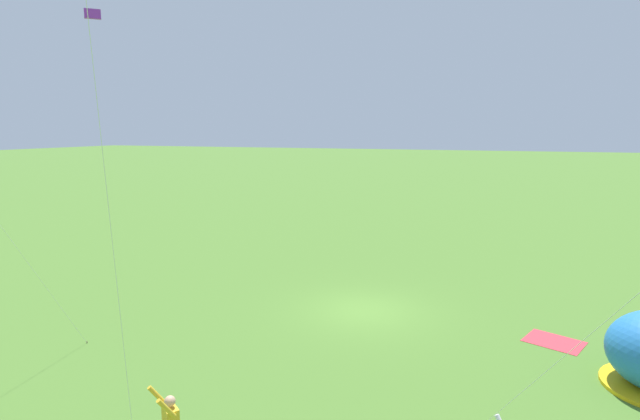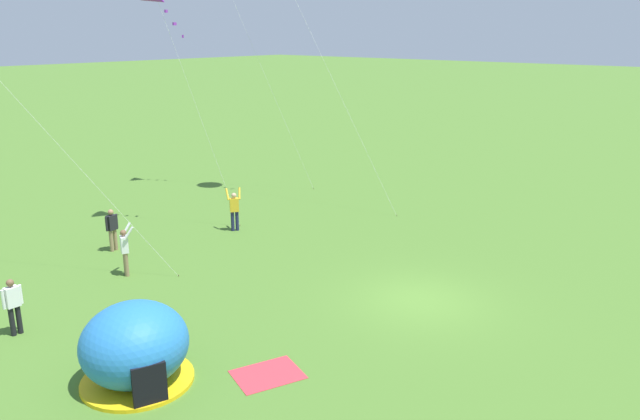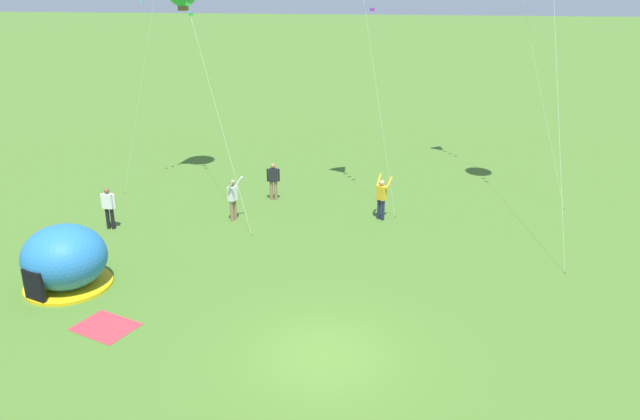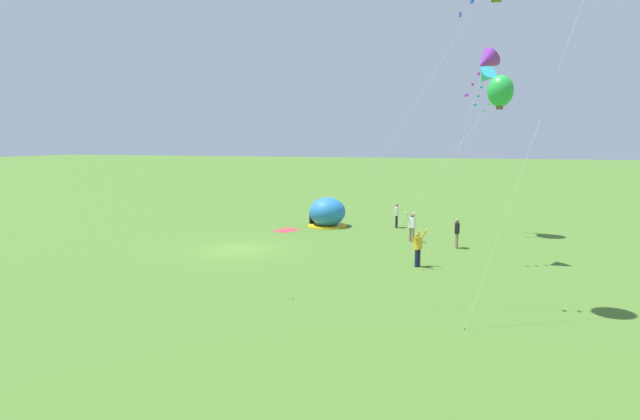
{
  "view_description": "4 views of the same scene",
  "coord_description": "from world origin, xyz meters",
  "px_view_note": "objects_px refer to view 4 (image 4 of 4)",
  "views": [
    {
      "loc": [
        -4.69,
        17.5,
        6.81
      ],
      "look_at": [
        1.66,
        0.41,
        3.84
      ],
      "focal_mm": 28.0,
      "sensor_mm": 36.0,
      "label": 1
    },
    {
      "loc": [
        -16.5,
        -9.62,
        8.54
      ],
      "look_at": [
        -0.26,
        4.08,
        2.39
      ],
      "focal_mm": 35.0,
      "sensor_mm": 36.0,
      "label": 2
    },
    {
      "loc": [
        1.74,
        -14.22,
        9.63
      ],
      "look_at": [
        -0.75,
        4.9,
        2.31
      ],
      "focal_mm": 35.0,
      "sensor_mm": 36.0,
      "label": 3
    },
    {
      "loc": [
        25.43,
        12.16,
        6.19
      ],
      "look_at": [
        0.1,
        4.88,
        2.48
      ],
      "focal_mm": 28.0,
      "sensor_mm": 36.0,
      "label": 4
    }
  ],
  "objects_px": {
    "person_near_tent": "(457,232)",
    "popup_tent": "(327,213)",
    "kite_purple": "(485,62)",
    "kite_green": "(500,91)",
    "kite_cyan": "(485,77)",
    "person_center_field": "(412,226)",
    "person_flying_kite": "(418,247)",
    "person_far_back": "(397,214)"
  },
  "relations": [
    {
      "from": "person_near_tent",
      "to": "popup_tent",
      "type": "bearing_deg",
      "value": -119.06
    },
    {
      "from": "kite_purple",
      "to": "kite_green",
      "type": "xyz_separation_m",
      "value": [
        -7.99,
        1.22,
        -0.66
      ]
    },
    {
      "from": "popup_tent",
      "to": "kite_cyan",
      "type": "relative_size",
      "value": 0.26
    },
    {
      "from": "person_center_field",
      "to": "kite_cyan",
      "type": "xyz_separation_m",
      "value": [
        -3.79,
        3.97,
        9.17
      ]
    },
    {
      "from": "person_center_field",
      "to": "person_flying_kite",
      "type": "distance_m",
      "value": 6.14
    },
    {
      "from": "kite_purple",
      "to": "kite_green",
      "type": "distance_m",
      "value": 8.11
    },
    {
      "from": "person_center_field",
      "to": "person_near_tent",
      "type": "relative_size",
      "value": 1.1
    },
    {
      "from": "person_near_tent",
      "to": "kite_purple",
      "type": "distance_m",
      "value": 9.65
    },
    {
      "from": "popup_tent",
      "to": "kite_cyan",
      "type": "height_order",
      "value": "kite_cyan"
    },
    {
      "from": "person_near_tent",
      "to": "kite_purple",
      "type": "xyz_separation_m",
      "value": [
        3.6,
        1.02,
        8.9
      ]
    },
    {
      "from": "kite_purple",
      "to": "person_far_back",
      "type": "bearing_deg",
      "value": -151.01
    },
    {
      "from": "person_center_field",
      "to": "person_flying_kite",
      "type": "xyz_separation_m",
      "value": [
        6.07,
        0.9,
        -0.0
      ]
    },
    {
      "from": "person_center_field",
      "to": "person_near_tent",
      "type": "height_order",
      "value": "person_center_field"
    },
    {
      "from": "person_flying_kite",
      "to": "kite_cyan",
      "type": "relative_size",
      "value": 0.17
    },
    {
      "from": "person_center_field",
      "to": "person_flying_kite",
      "type": "relative_size",
      "value": 1.0
    },
    {
      "from": "kite_purple",
      "to": "kite_cyan",
      "type": "distance_m",
      "value": 8.55
    },
    {
      "from": "person_flying_kite",
      "to": "person_far_back",
      "type": "xyz_separation_m",
      "value": [
        -10.75,
        -2.43,
        -0.03
      ]
    },
    {
      "from": "person_flying_kite",
      "to": "kite_green",
      "type": "relative_size",
      "value": 0.19
    },
    {
      "from": "person_center_field",
      "to": "person_far_back",
      "type": "relative_size",
      "value": 1.1
    },
    {
      "from": "person_near_tent",
      "to": "kite_cyan",
      "type": "xyz_separation_m",
      "value": [
        -4.94,
        1.3,
        9.2
      ]
    },
    {
      "from": "popup_tent",
      "to": "person_center_field",
      "type": "bearing_deg",
      "value": 58.72
    },
    {
      "from": "person_near_tent",
      "to": "person_flying_kite",
      "type": "bearing_deg",
      "value": -19.85
    },
    {
      "from": "person_flying_kite",
      "to": "kite_purple",
      "type": "xyz_separation_m",
      "value": [
        -1.32,
        2.8,
        8.87
      ]
    },
    {
      "from": "person_center_field",
      "to": "kite_cyan",
      "type": "height_order",
      "value": "kite_cyan"
    },
    {
      "from": "kite_purple",
      "to": "kite_green",
      "type": "relative_size",
      "value": 1.03
    },
    {
      "from": "kite_purple",
      "to": "kite_cyan",
      "type": "relative_size",
      "value": 0.97
    },
    {
      "from": "person_flying_kite",
      "to": "kite_purple",
      "type": "distance_m",
      "value": 9.39
    },
    {
      "from": "person_center_field",
      "to": "kite_cyan",
      "type": "bearing_deg",
      "value": 133.63
    },
    {
      "from": "kite_purple",
      "to": "person_near_tent",
      "type": "bearing_deg",
      "value": -164.13
    },
    {
      "from": "popup_tent",
      "to": "kite_cyan",
      "type": "bearing_deg",
      "value": 89.4
    },
    {
      "from": "kite_green",
      "to": "person_flying_kite",
      "type": "bearing_deg",
      "value": -23.36
    },
    {
      "from": "person_flying_kite",
      "to": "person_near_tent",
      "type": "distance_m",
      "value": 5.23
    },
    {
      "from": "person_far_back",
      "to": "person_near_tent",
      "type": "relative_size",
      "value": 1.0
    },
    {
      "from": "popup_tent",
      "to": "person_center_field",
      "type": "xyz_separation_m",
      "value": [
        3.9,
        6.42,
        0.0
      ]
    },
    {
      "from": "popup_tent",
      "to": "person_center_field",
      "type": "height_order",
      "value": "popup_tent"
    },
    {
      "from": "person_near_tent",
      "to": "kite_cyan",
      "type": "distance_m",
      "value": 10.53
    },
    {
      "from": "popup_tent",
      "to": "person_flying_kite",
      "type": "xyz_separation_m",
      "value": [
        9.97,
        7.32,
        0.0
      ]
    },
    {
      "from": "person_flying_kite",
      "to": "popup_tent",
      "type": "bearing_deg",
      "value": -143.72
    },
    {
      "from": "kite_cyan",
      "to": "popup_tent",
      "type": "bearing_deg",
      "value": -90.6
    },
    {
      "from": "kite_green",
      "to": "person_near_tent",
      "type": "bearing_deg",
      "value": -27.09
    },
    {
      "from": "person_far_back",
      "to": "person_near_tent",
      "type": "bearing_deg",
      "value": 35.77
    },
    {
      "from": "kite_green",
      "to": "person_far_back",
      "type": "bearing_deg",
      "value": -102.69
    }
  ]
}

